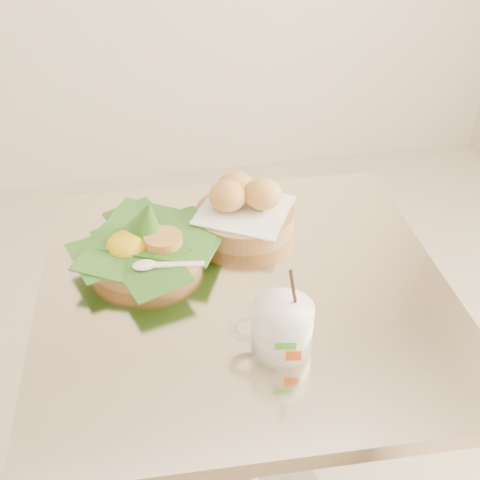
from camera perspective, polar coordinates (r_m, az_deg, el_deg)
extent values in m
cylinder|color=gray|center=(1.31, 0.33, -17.07)|extent=(0.07, 0.07, 0.69)
cube|color=beige|center=(1.05, 0.40, -4.84)|extent=(0.74, 0.74, 0.03)
cylinder|color=tan|center=(1.10, -8.94, -1.01)|extent=(0.21, 0.21, 0.03)
cone|color=#2C631C|center=(1.08, -8.89, 1.92)|extent=(0.12, 0.13, 0.11)
ellipsoid|color=yellow|center=(1.09, -10.57, -0.45)|extent=(0.08, 0.08, 0.04)
cylinder|color=#CC9347|center=(1.07, -7.27, -0.02)|extent=(0.07, 0.07, 0.02)
cylinder|color=tan|center=(1.17, 0.44, 2.03)|extent=(0.19, 0.19, 0.04)
cube|color=white|center=(1.16, 0.44, 2.86)|extent=(0.22, 0.22, 0.01)
ellipsoid|color=#B7782A|center=(1.14, -1.18, 4.21)|extent=(0.07, 0.07, 0.06)
ellipsoid|color=#B7782A|center=(1.15, 2.17, 4.39)|extent=(0.07, 0.07, 0.06)
ellipsoid|color=#B7782A|center=(1.17, -0.42, 5.08)|extent=(0.07, 0.07, 0.06)
cylinder|color=white|center=(0.90, 4.02, -8.28)|extent=(0.09, 0.09, 0.08)
torus|color=white|center=(0.90, 0.71, -8.32)|extent=(0.06, 0.02, 0.06)
cylinder|color=#441E13|center=(0.88, 4.12, -6.59)|extent=(0.08, 0.08, 0.01)
cylinder|color=black|center=(0.87, 5.15, -5.13)|extent=(0.03, 0.04, 0.12)
cube|color=green|center=(0.86, 4.36, -10.02)|extent=(0.03, 0.01, 0.01)
cube|color=orange|center=(0.88, 5.10, -10.89)|extent=(0.02, 0.00, 0.02)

